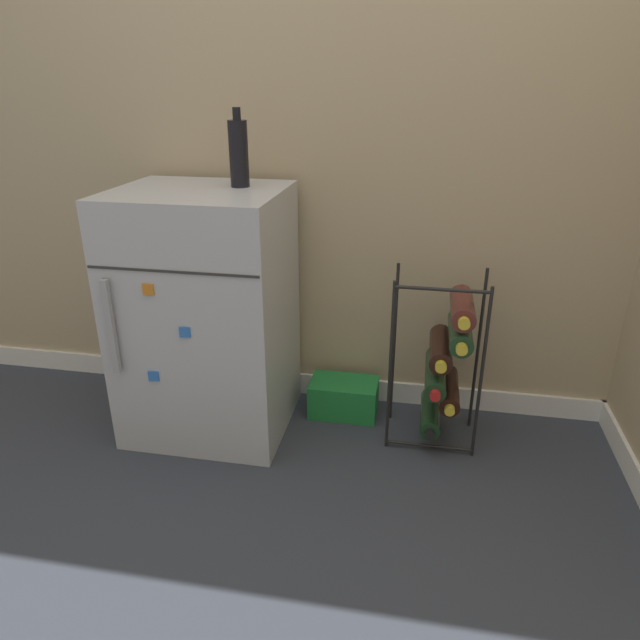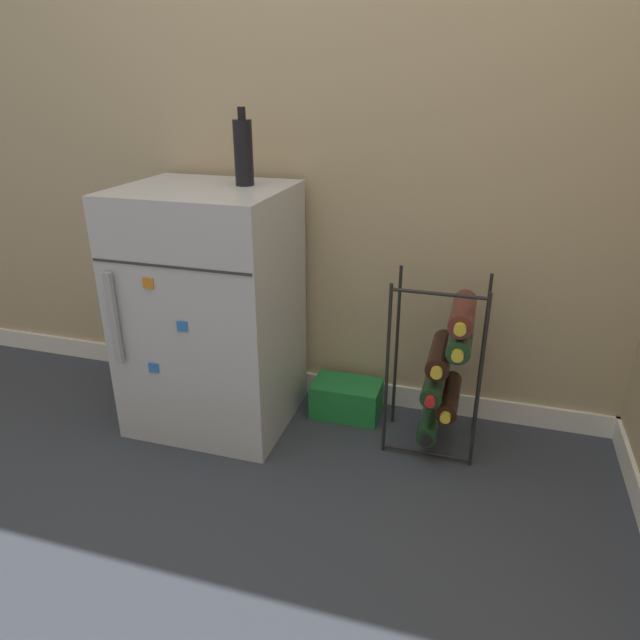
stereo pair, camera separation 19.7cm
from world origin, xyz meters
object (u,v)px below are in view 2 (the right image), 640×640
Objects in this scene: fridge_top_bottle at (243,152)px; wine_rack at (446,365)px; mini_fridge at (211,310)px; soda_box at (347,399)px.

wine_rack is at bearing -2.41° from fridge_top_bottle.
mini_fridge is at bearing -176.94° from wine_rack.
mini_fridge is at bearing -148.73° from fridge_top_bottle.
wine_rack is 2.50× the size of fridge_top_bottle.
mini_fridge is 0.64m from soda_box.
wine_rack is 1.02m from fridge_top_bottle.
soda_box is at bearing 164.68° from wine_rack.
mini_fridge is 0.88m from wine_rack.
fridge_top_bottle is (-0.74, 0.03, 0.69)m from wine_rack.
soda_box is 1.02m from fridge_top_bottle.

